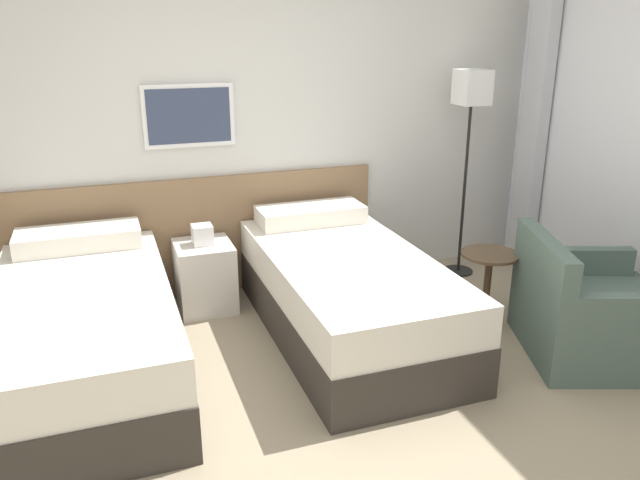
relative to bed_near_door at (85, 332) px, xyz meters
The scene contains 8 objects.
ground_plane 1.67m from the bed_near_door, 35.02° to the right, with size 16.00×16.00×0.00m, color gray.
wall_headboard 1.95m from the bed_near_door, 38.44° to the left, with size 10.00×0.10×2.70m.
bed_near_door is the anchor object (origin of this frame).
bed_near_window 1.63m from the bed_near_door, ahead, with size 0.98×1.97×0.69m.
nightstand 1.09m from the bed_near_door, 41.49° to the left, with size 0.40×0.43×0.63m.
floor_lamp 3.20m from the bed_near_door, 13.49° to the left, with size 0.24×0.24×1.65m.
side_table 2.60m from the bed_near_door, ahead, with size 0.39×0.39×0.51m.
armchair 3.06m from the bed_near_door, 14.41° to the right, with size 1.08×1.09×0.76m.
Camera 1 is at (-1.15, -2.55, 1.96)m, focal length 35.00 mm.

